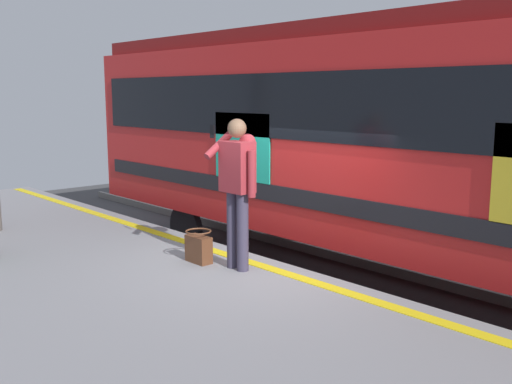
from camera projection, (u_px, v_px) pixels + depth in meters
name	position (u px, v px, depth m)	size (l,w,h in m)	color
ground_plane	(274.00, 327.00, 7.49)	(24.73, 24.73, 0.00)	#3D3D3F
platform	(126.00, 342.00, 6.00)	(15.80, 4.26, 0.90)	gray
safety_line	(257.00, 264.00, 7.14)	(15.49, 0.16, 0.01)	yellow
track_rail_near	(349.00, 294.00, 8.50)	(20.54, 0.08, 0.16)	slate
track_rail_far	(404.00, 274.00, 9.46)	(20.54, 0.08, 0.16)	slate
train_carriage	(430.00, 134.00, 8.02)	(12.70, 3.01, 3.77)	red
passenger	(238.00, 181.00, 6.79)	(0.57, 0.55, 1.78)	#383347
handbag	(199.00, 248.00, 7.21)	(0.36, 0.32, 0.40)	#59331E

